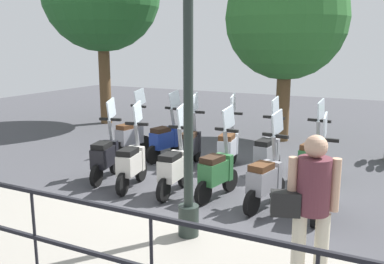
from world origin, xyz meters
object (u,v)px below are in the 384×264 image
object	(u,v)px
scooter_far_4	(165,139)
scooter_near_0	(319,186)
scooter_near_3	(174,167)
scooter_near_2	(217,170)
pedestrian_with_bag	(310,202)
scooter_far_2	(228,146)
scooter_far_0	(312,157)
scooter_near_5	(105,155)
scooter_near_4	(132,162)
tree_distant	(286,19)
scooter_far_1	(267,152)
scooter_far_5	(131,135)
scooter_near_1	(265,179)
scooter_far_3	(190,144)
lamp_post_near	(188,95)

from	to	relation	value
scooter_far_4	scooter_near_0	bearing A→B (deg)	-103.34
scooter_near_3	scooter_near_2	bearing A→B (deg)	-81.22
pedestrian_with_bag	scooter_far_2	xyz separation A→B (m)	(4.01, 2.45, -0.60)
scooter_far_0	scooter_far_4	world-z (taller)	same
pedestrian_with_bag	scooter_near_5	bearing A→B (deg)	43.08
scooter_near_3	scooter_near_4	size ratio (longest dim) A/B	1.00
tree_distant	scooter_far_4	xyz separation A→B (m)	(-3.10, 1.80, -2.69)
scooter_near_4	scooter_far_1	world-z (taller)	same
scooter_far_2	scooter_far_0	bearing A→B (deg)	-99.45
scooter_far_2	scooter_far_5	bearing A→B (deg)	82.96
tree_distant	scooter_far_1	bearing A→B (deg)	-169.84
scooter_near_3	scooter_far_5	bearing A→B (deg)	46.30
scooter_near_5	tree_distant	bearing A→B (deg)	-36.27
scooter_near_4	scooter_far_5	world-z (taller)	same
scooter_far_4	scooter_far_5	xyz separation A→B (m)	(-0.04, 0.89, 0.00)
scooter_near_0	scooter_far_4	bearing A→B (deg)	61.00
scooter_far_0	scooter_far_4	distance (m)	3.23
scooter_near_4	scooter_near_2	bearing A→B (deg)	-93.00
scooter_near_1	scooter_near_4	world-z (taller)	same
tree_distant	scooter_far_4	size ratio (longest dim) A/B	3.09
scooter_near_3	scooter_near_5	distance (m)	1.55
pedestrian_with_bag	scooter_near_4	bearing A→B (deg)	40.44
scooter_near_2	scooter_far_3	bearing A→B (deg)	49.98
lamp_post_near	scooter_far_0	distance (m)	3.78
scooter_near_5	scooter_far_5	world-z (taller)	same
scooter_near_3	scooter_far_5	distance (m)	2.80
scooter_far_1	scooter_far_2	bearing A→B (deg)	87.71
scooter_near_2	scooter_far_4	bearing A→B (deg)	59.38
pedestrian_with_bag	lamp_post_near	bearing A→B (deg)	51.63
scooter_near_4	scooter_far_5	distance (m)	2.27
lamp_post_near	scooter_far_3	world-z (taller)	lamp_post_near
scooter_far_5	scooter_near_2	bearing A→B (deg)	-110.61
pedestrian_with_bag	scooter_near_3	world-z (taller)	pedestrian_with_bag
tree_distant	scooter_near_5	world-z (taller)	tree_distant
scooter_near_5	scooter_far_2	bearing A→B (deg)	-59.31
scooter_far_3	scooter_near_0	bearing A→B (deg)	-125.68
scooter_far_4	scooter_far_2	bearing A→B (deg)	-78.88
scooter_far_2	scooter_far_5	xyz separation A→B (m)	(-0.02, 2.41, 0.00)
scooter_near_0	scooter_far_0	bearing A→B (deg)	10.64
scooter_far_3	scooter_far_0	bearing A→B (deg)	-95.27
scooter_near_0	scooter_near_5	xyz separation A→B (m)	(-0.03, 3.95, 0.00)
tree_distant	scooter_near_1	xyz separation A→B (m)	(-4.84, -1.04, -2.69)
scooter_near_3	scooter_far_4	world-z (taller)	same
pedestrian_with_bag	scooter_near_5	xyz separation A→B (m)	(2.29, 4.26, -0.60)
tree_distant	scooter_far_3	distance (m)	4.40
scooter_near_2	tree_distant	bearing A→B (deg)	11.82
lamp_post_near	scooter_far_3	xyz separation A→B (m)	(3.22, 1.60, -1.48)
scooter_near_0	scooter_far_1	world-z (taller)	same
pedestrian_with_bag	scooter_near_2	bearing A→B (deg)	21.52
scooter_near_0	scooter_near_2	distance (m)	1.67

